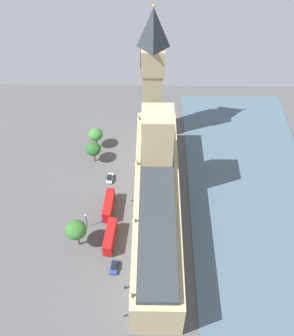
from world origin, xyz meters
TOP-DOWN VIEW (x-y plane):
  - ground_plane at (0.00, 0.00)m, footprint 138.93×138.93m
  - river_thames at (-32.57, 0.00)m, footprint 40.00×125.03m
  - parliament_building at (-1.99, -2.01)m, footprint 12.98×68.93m
  - clock_tower at (-0.53, -39.98)m, footprint 7.71×7.71m
  - car_white_leading at (13.43, -16.09)m, footprint 2.22×4.25m
  - double_decker_bus_under_trees at (12.62, -3.55)m, footprint 3.19×10.64m
  - double_decker_bus_midblock at (11.35, 7.85)m, footprint 3.52×10.69m
  - car_blue_near_tower at (9.64, 16.51)m, footprint 2.19×4.35m
  - pedestrian_opposite_hall at (6.17, -7.19)m, footprint 0.55×0.64m
  - pedestrian_by_river_gate at (6.29, 30.02)m, footprint 0.46×0.57m
  - pedestrian_kerbside at (6.35, 22.37)m, footprint 0.64×0.56m
  - plane_tree_corner at (19.32, -24.94)m, footprint 5.21×5.21m
  - plane_tree_trailing at (20.42, 8.84)m, footprint 6.00×6.00m
  - plane_tree_far_end at (19.27, -32.03)m, footprint 5.04×5.04m
  - street_lamp_slot_10 at (18.91, -31.00)m, footprint 0.56×0.56m
  - street_lamp_slot_11 at (18.71, 2.61)m, footprint 0.56×0.56m

SIDE VIEW (x-z plane):
  - ground_plane at x=0.00m, z-range 0.00..0.00m
  - river_thames at x=-32.57m, z-range 0.00..0.25m
  - pedestrian_by_river_gate at x=6.29m, z-range -0.08..1.48m
  - pedestrian_opposite_hall at x=6.17m, z-range -0.08..1.51m
  - pedestrian_kerbside at x=6.35m, z-range -0.08..1.52m
  - car_white_leading at x=13.43m, z-range 0.02..1.76m
  - car_blue_near_tower at x=9.64m, z-range 0.02..1.76m
  - double_decker_bus_under_trees at x=12.62m, z-range 0.26..5.01m
  - double_decker_bus_midblock at x=11.35m, z-range 0.26..5.01m
  - street_lamp_slot_10 at x=18.91m, z-range 1.19..6.93m
  - street_lamp_slot_11 at x=18.71m, z-range 1.22..7.23m
  - plane_tree_corner at x=19.32m, z-range 1.71..9.62m
  - plane_tree_far_end at x=19.27m, z-range 1.85..9.93m
  - plane_tree_trailing at x=20.42m, z-range 2.37..12.29m
  - parliament_building at x=-1.99m, z-range -7.03..24.80m
  - clock_tower at x=-0.53m, z-range 0.81..49.72m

